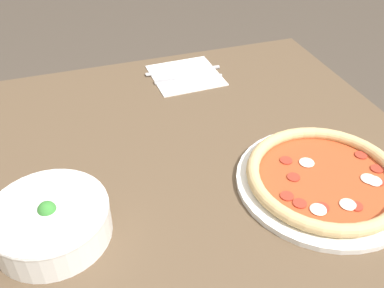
{
  "coord_description": "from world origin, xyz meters",
  "views": [
    {
      "loc": [
        -0.6,
        0.21,
        1.35
      ],
      "look_at": [
        0.11,
        -0.03,
        0.78
      ],
      "focal_mm": 40.0,
      "sensor_mm": 36.0,
      "label": 1
    }
  ],
  "objects": [
    {
      "name": "dining_table",
      "position": [
        0.0,
        0.0,
        0.66
      ],
      "size": [
        1.16,
        1.07,
        0.76
      ],
      "color": "brown",
      "rests_on": "ground_plane"
    },
    {
      "name": "knife",
      "position": [
        0.47,
        -0.13,
        0.76
      ],
      "size": [
        0.03,
        0.22,
        0.01
      ],
      "rotation": [
        0.0,
        0.0,
        1.47
      ],
      "color": "silver",
      "rests_on": "napkin"
    },
    {
      "name": "pizza",
      "position": [
        -0.08,
        -0.24,
        0.77
      ],
      "size": [
        0.35,
        0.35,
        0.04
      ],
      "color": "white",
      "rests_on": "dining_table"
    },
    {
      "name": "bowl",
      "position": [
        -0.04,
        0.28,
        0.79
      ],
      "size": [
        0.21,
        0.21,
        0.08
      ],
      "color": "white",
      "rests_on": "dining_table"
    },
    {
      "name": "fork",
      "position": [
        0.42,
        -0.12,
        0.76
      ],
      "size": [
        0.03,
        0.19,
        0.0
      ],
      "rotation": [
        0.0,
        0.0,
        1.47
      ],
      "color": "silver",
      "rests_on": "napkin"
    },
    {
      "name": "napkin",
      "position": [
        0.44,
        -0.12,
        0.76
      ],
      "size": [
        0.19,
        0.19,
        0.0
      ],
      "color": "white",
      "rests_on": "dining_table"
    }
  ]
}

